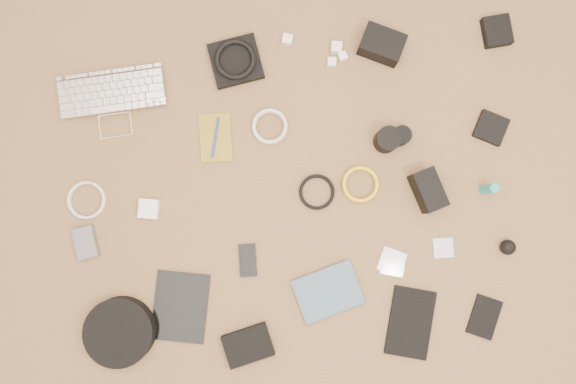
{
  "coord_description": "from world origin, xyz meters",
  "views": [
    {
      "loc": [
        -0.01,
        -0.08,
        1.78
      ],
      "look_at": [
        -0.01,
        0.01,
        0.02
      ],
      "focal_mm": 35.0,
      "sensor_mm": 36.0,
      "label": 1
    }
  ],
  "objects_px": {
    "headphone_case": "(120,332)",
    "paperback": "(336,314)",
    "tablet": "(181,307)",
    "phone": "(248,260)",
    "laptop": "(114,107)",
    "dslr_camera": "(382,45)"
  },
  "relations": [
    {
      "from": "dslr_camera",
      "to": "tablet",
      "type": "distance_m",
      "value": 1.04
    },
    {
      "from": "tablet",
      "to": "paperback",
      "type": "distance_m",
      "value": 0.49
    },
    {
      "from": "tablet",
      "to": "phone",
      "type": "bearing_deg",
      "value": 40.53
    },
    {
      "from": "tablet",
      "to": "paperback",
      "type": "bearing_deg",
      "value": 3.18
    },
    {
      "from": "phone",
      "to": "dslr_camera",
      "type": "bearing_deg",
      "value": 54.39
    },
    {
      "from": "laptop",
      "to": "dslr_camera",
      "type": "distance_m",
      "value": 0.87
    },
    {
      "from": "tablet",
      "to": "phone",
      "type": "distance_m",
      "value": 0.26
    },
    {
      "from": "headphone_case",
      "to": "paperback",
      "type": "bearing_deg",
      "value": 2.21
    },
    {
      "from": "laptop",
      "to": "tablet",
      "type": "xyz_separation_m",
      "value": [
        0.19,
        -0.64,
        -0.01
      ]
    },
    {
      "from": "phone",
      "to": "tablet",
      "type": "bearing_deg",
      "value": -149.01
    },
    {
      "from": "tablet",
      "to": "headphone_case",
      "type": "distance_m",
      "value": 0.2
    },
    {
      "from": "phone",
      "to": "headphone_case",
      "type": "relative_size",
      "value": 0.48
    },
    {
      "from": "laptop",
      "to": "headphone_case",
      "type": "bearing_deg",
      "value": -95.2
    },
    {
      "from": "laptop",
      "to": "tablet",
      "type": "bearing_deg",
      "value": -79.09
    },
    {
      "from": "phone",
      "to": "paperback",
      "type": "xyz_separation_m",
      "value": [
        0.27,
        -0.18,
        0.01
      ]
    },
    {
      "from": "headphone_case",
      "to": "paperback",
      "type": "height_order",
      "value": "headphone_case"
    },
    {
      "from": "paperback",
      "to": "laptop",
      "type": "bearing_deg",
      "value": 26.33
    },
    {
      "from": "tablet",
      "to": "phone",
      "type": "height_order",
      "value": "tablet"
    },
    {
      "from": "headphone_case",
      "to": "phone",
      "type": "bearing_deg",
      "value": 27.01
    },
    {
      "from": "tablet",
      "to": "paperback",
      "type": "height_order",
      "value": "paperback"
    },
    {
      "from": "headphone_case",
      "to": "laptop",
      "type": "bearing_deg",
      "value": 90.79
    },
    {
      "from": "dslr_camera",
      "to": "tablet",
      "type": "relative_size",
      "value": 0.61
    }
  ]
}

